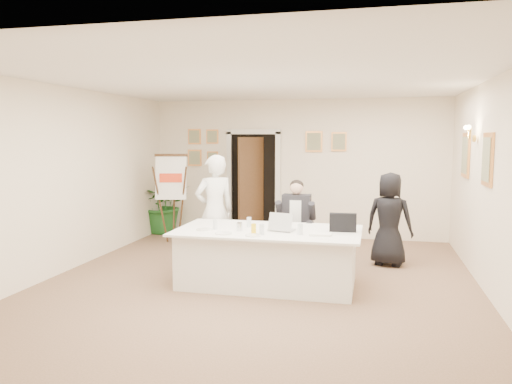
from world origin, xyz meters
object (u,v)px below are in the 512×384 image
(flip_chart, at_px, (172,203))
(standing_man, at_px, (215,211))
(conference_table, at_px, (268,257))
(oj_glass, at_px, (254,229))
(potted_palm, at_px, (164,203))
(paper_stack, at_px, (320,234))
(standing_woman, at_px, (389,219))
(laptop_bag, at_px, (343,222))
(steel_jug, at_px, (239,227))
(laptop, at_px, (282,220))
(seated_man, at_px, (296,223))

(flip_chart, xyz_separation_m, standing_man, (1.32, -1.42, 0.10))
(conference_table, xyz_separation_m, oj_glass, (-0.13, -0.31, 0.45))
(conference_table, distance_m, potted_palm, 4.36)
(paper_stack, bearing_deg, conference_table, 162.68)
(standing_man, bearing_deg, flip_chart, -86.23)
(standing_woman, distance_m, paper_stack, 1.93)
(flip_chart, height_order, oj_glass, flip_chart)
(conference_table, bearing_deg, laptop_bag, 4.83)
(oj_glass, relative_size, steel_jug, 1.18)
(potted_palm, distance_m, oj_glass, 4.52)
(flip_chart, bearing_deg, laptop, -41.60)
(conference_table, bearing_deg, standing_woman, 41.64)
(potted_palm, height_order, oj_glass, potted_palm)
(laptop, bearing_deg, laptop_bag, 20.30)
(standing_woman, height_order, steel_jug, standing_woman)
(seated_man, relative_size, potted_palm, 1.11)
(standing_woman, xyz_separation_m, steel_jug, (-2.02, -1.65, 0.08))
(standing_woman, relative_size, oj_glass, 11.47)
(conference_table, bearing_deg, seated_man, 77.76)
(conference_table, bearing_deg, paper_stack, -17.32)
(paper_stack, bearing_deg, laptop_bag, 49.98)
(laptop, bearing_deg, steel_jug, -150.25)
(standing_man, distance_m, potted_palm, 3.05)
(potted_palm, xyz_separation_m, laptop_bag, (3.95, -3.13, 0.27))
(oj_glass, bearing_deg, conference_table, 67.86)
(conference_table, relative_size, paper_stack, 8.86)
(laptop_bag, xyz_separation_m, oj_glass, (-1.14, -0.40, -0.06))
(potted_palm, bearing_deg, standing_man, -51.25)
(standing_woman, bearing_deg, steel_jug, 54.51)
(seated_man, bearing_deg, laptop_bag, -42.48)
(standing_man, bearing_deg, paper_stack, 109.73)
(oj_glass, bearing_deg, potted_palm, 128.62)
(flip_chart, xyz_separation_m, potted_palm, (-0.58, 0.95, -0.15))
(laptop_bag, relative_size, steel_jug, 3.25)
(conference_table, relative_size, oj_glass, 19.38)
(standing_man, xyz_separation_m, standing_woman, (2.70, 0.63, -0.14))
(seated_man, distance_m, potted_palm, 3.84)
(laptop_bag, bearing_deg, conference_table, -178.61)
(standing_woman, relative_size, laptop_bag, 4.17)
(standing_man, relative_size, oj_glass, 13.57)
(paper_stack, xyz_separation_m, oj_glass, (-0.87, -0.08, 0.05))
(laptop, bearing_deg, oj_glass, -123.56)
(standing_woman, height_order, oj_glass, standing_woman)
(laptop, distance_m, paper_stack, 0.60)
(seated_man, height_order, potted_palm, seated_man)
(potted_palm, bearing_deg, laptop_bag, -38.34)
(paper_stack, bearing_deg, standing_man, 148.92)
(seated_man, xyz_separation_m, laptop, (-0.03, -1.06, 0.22))
(conference_table, height_order, laptop, laptop)
(paper_stack, bearing_deg, oj_glass, -174.61)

